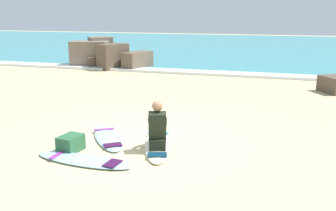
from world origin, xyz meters
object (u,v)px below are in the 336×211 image
at_px(surfboard_main, 158,144).
at_px(surfboard_spare_far, 108,138).
at_px(surfer_seated, 158,129).
at_px(beach_bag, 71,143).
at_px(surfboard_spare_near, 83,160).

relative_size(surfboard_main, surfboard_spare_far, 1.23).
xyz_separation_m(surfer_seated, beach_bag, (-1.62, -0.55, -0.28)).
height_order(surfer_seated, surfboard_spare_far, surfer_seated).
bearing_deg(surfboard_spare_near, surfer_seated, 41.01).
distance_m(surfboard_main, surfboard_spare_far, 1.16).
xyz_separation_m(surfboard_spare_far, beach_bag, (-0.38, -0.86, 0.12)).
bearing_deg(surfer_seated, surfboard_main, 107.42).
distance_m(surfboard_spare_far, beach_bag, 0.95).
xyz_separation_m(surfboard_main, surfboard_spare_near, (-1.04, -1.21, 0.00)).
bearing_deg(beach_bag, surfboard_spare_near, -39.87).
height_order(surfboard_spare_near, surfboard_spare_far, same).
bearing_deg(surfboard_spare_far, beach_bag, -114.11).
xyz_separation_m(surfboard_main, beach_bag, (-1.54, -0.79, 0.12)).
xyz_separation_m(surfboard_main, surfboard_spare_far, (-1.16, 0.06, 0.00)).
height_order(surfboard_main, surfer_seated, surfer_seated).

